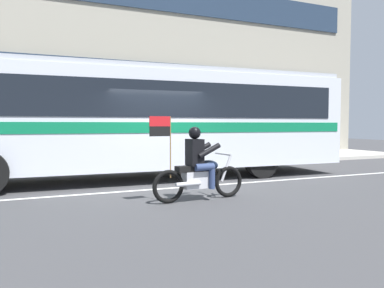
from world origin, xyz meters
name	(u,v)px	position (x,y,z in m)	size (l,w,h in m)	color
ground_plane	(158,185)	(0.00, 0.00, 0.00)	(60.00, 60.00, 0.00)	#3D3D3F
sidewalk_curb	(118,163)	(0.00, 5.10, 0.07)	(28.00, 3.80, 0.15)	#B7B2A8
lane_center_stripe	(165,188)	(0.00, -0.60, 0.00)	(26.60, 0.14, 0.01)	silver
office_building_facade	(106,40)	(0.00, 7.39, 5.35)	(28.00, 0.89, 10.69)	gray
transit_bus	(139,115)	(-0.18, 1.19, 1.88)	(12.60, 3.01, 3.22)	silver
motorcycle_with_rider	(199,169)	(0.19, -2.22, 0.67)	(2.19, 0.64, 1.78)	black
fire_hydrant	(57,156)	(-2.31, 4.14, 0.52)	(0.22, 0.30, 0.75)	gold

